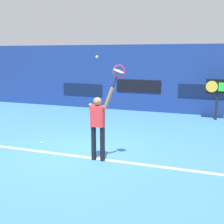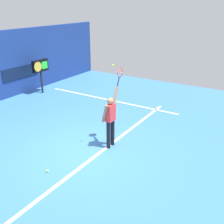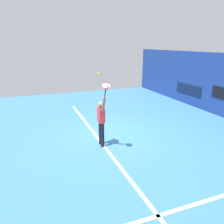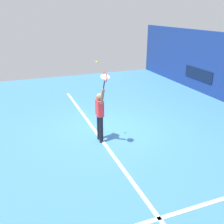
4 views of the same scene
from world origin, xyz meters
TOP-DOWN VIEW (x-y plane):
  - ground_plane at (0.00, 0.00)m, footprint 18.00×18.00m
  - sponsor_banner_starboard at (3.00, 6.36)m, footprint 2.20×0.03m
  - court_baseline at (0.00, -0.45)m, footprint 10.00×0.10m
  - court_sideline at (4.48, 2.00)m, footprint 0.10×7.00m
  - tennis_player at (0.66, -0.51)m, footprint 0.70×0.31m
  - tennis_racket at (1.22, -0.51)m, footprint 0.41×0.27m
  - tennis_ball at (0.68, -0.58)m, footprint 0.07×0.07m
  - scoreboard_clock at (3.62, 5.57)m, footprint 0.96×0.20m
  - spare_ball at (-1.54, 0.20)m, footprint 0.07×0.07m

SIDE VIEW (x-z plane):
  - ground_plane at x=0.00m, z-range 0.00..0.00m
  - court_baseline at x=0.00m, z-range 0.00..0.01m
  - court_sideline at x=4.48m, z-range 0.00..0.01m
  - spare_ball at x=-1.54m, z-range 0.00..0.07m
  - tennis_player at x=0.66m, z-range 0.03..1.99m
  - sponsor_banner_starboard at x=3.00m, z-range 0.81..1.41m
  - scoreboard_clock at x=3.62m, z-range 0.48..2.22m
  - tennis_racket at x=1.22m, z-range 2.02..2.64m
  - tennis_ball at x=0.68m, z-range 2.67..2.74m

